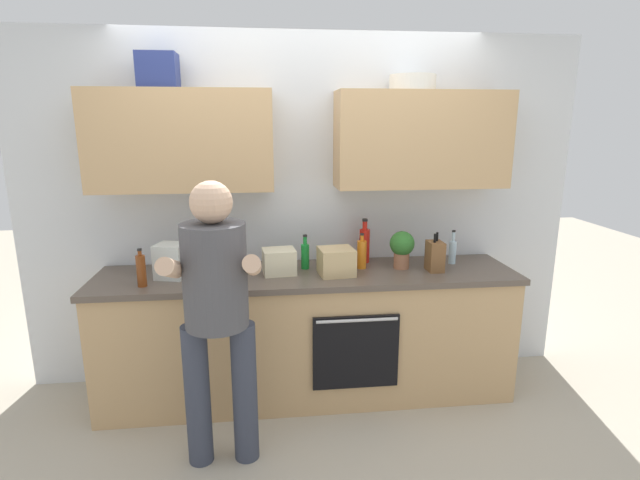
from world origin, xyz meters
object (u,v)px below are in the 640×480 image
object	(u,v)px
bottle_juice	(362,254)
bottle_soy	(236,269)
bottle_vinegar	(141,270)
cup_tea	(233,262)
potted_herb	(402,247)
grocery_bag_rice	(279,261)
bottle_hotsauce	(364,244)
grocery_bag_bread	(336,262)
bottle_water	(453,251)
grocery_bag_produce	(171,261)
knife_block	(435,256)
person_standing	(216,304)
bottle_soda	(305,255)

from	to	relation	value
bottle_juice	bottle_soy	world-z (taller)	bottle_juice
bottle_juice	bottle_vinegar	bearing A→B (deg)	-170.98
cup_tea	potted_herb	size ratio (longest dim) A/B	0.34
bottle_soy	grocery_bag_rice	bearing A→B (deg)	26.58
bottle_hotsauce	cup_tea	distance (m)	0.94
bottle_soy	potted_herb	bearing A→B (deg)	8.35
grocery_bag_bread	grocery_bag_rice	bearing A→B (deg)	170.06
grocery_bag_rice	bottle_water	bearing A→B (deg)	4.45
bottle_water	grocery_bag_produce	world-z (taller)	bottle_water
bottle_soy	grocery_bag_rice	size ratio (longest dim) A/B	0.94
knife_block	grocery_bag_rice	size ratio (longest dim) A/B	1.24
cup_tea	knife_block	bearing A→B (deg)	-9.43
potted_herb	person_standing	bearing A→B (deg)	-150.24
bottle_hotsauce	grocery_bag_bread	bearing A→B (deg)	-132.37
bottle_hotsauce	bottle_soy	distance (m)	0.97
bottle_hotsauce	bottle_water	distance (m)	0.63
bottle_soda	grocery_bag_bread	distance (m)	0.25
bottle_soy	grocery_bag_produce	size ratio (longest dim) A/B	0.88
bottle_water	grocery_bag_bread	xyz separation A→B (m)	(-0.87, -0.16, -0.00)
bottle_soda	bottle_vinegar	xyz separation A→B (m)	(-1.04, -0.26, 0.01)
bottle_soy	cup_tea	size ratio (longest dim) A/B	2.22
bottle_soy	grocery_bag_produce	bearing A→B (deg)	163.00
person_standing	bottle_hotsauce	bearing A→B (deg)	41.51
bottle_hotsauce	knife_block	size ratio (longest dim) A/B	1.21
person_standing	bottle_vinegar	xyz separation A→B (m)	(-0.50, 0.49, 0.06)
person_standing	grocery_bag_bread	world-z (taller)	person_standing
bottle_hotsauce	bottle_juice	bearing A→B (deg)	-108.56
bottle_hotsauce	bottle_soda	xyz separation A→B (m)	(-0.44, -0.11, -0.04)
person_standing	bottle_soy	size ratio (longest dim) A/B	8.06
knife_block	grocery_bag_rice	distance (m)	1.06
person_standing	grocery_bag_rice	bearing A→B (deg)	61.79
bottle_hotsauce	knife_block	xyz separation A→B (m)	(0.44, -0.26, -0.03)
bottle_water	bottle_soda	world-z (taller)	bottle_water
bottle_hotsauce	bottle_water	size ratio (longest dim) A/B	1.31
person_standing	grocery_bag_rice	distance (m)	0.75
bottle_water	bottle_vinegar	bearing A→B (deg)	-172.77
bottle_juice	grocery_bag_bread	size ratio (longest dim) A/B	1.10
grocery_bag_produce	bottle_water	bearing A→B (deg)	3.12
bottle_water	grocery_bag_bread	distance (m)	0.88
person_standing	bottle_juice	size ratio (longest dim) A/B	6.47
bottle_soy	bottle_water	bearing A→B (deg)	8.79
person_standing	grocery_bag_bread	distance (m)	0.95
grocery_bag_bread	bottle_vinegar	bearing A→B (deg)	-175.20
bottle_hotsauce	bottle_vinegar	xyz separation A→B (m)	(-1.48, -0.37, -0.03)
bottle_hotsauce	grocery_bag_bread	world-z (taller)	bottle_hotsauce
grocery_bag_produce	grocery_bag_rice	size ratio (longest dim) A/B	1.06
bottle_hotsauce	bottle_juice	world-z (taller)	bottle_hotsauce
bottle_juice	grocery_bag_bread	world-z (taller)	bottle_juice
person_standing	grocery_bag_bread	xyz separation A→B (m)	(0.73, 0.60, 0.04)
knife_block	grocery_bag_bread	size ratio (longest dim) A/B	1.17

